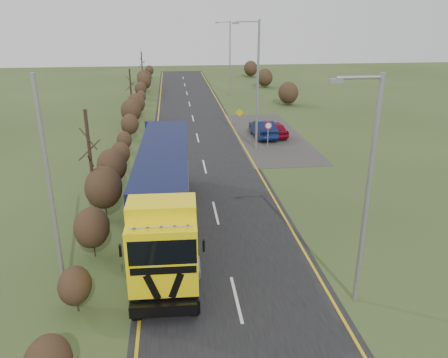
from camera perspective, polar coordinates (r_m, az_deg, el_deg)
ground at (r=21.08m, az=0.02°, el=-9.05°), size 160.00×160.00×0.00m
road at (r=30.13m, az=-2.27°, el=0.39°), size 8.00×120.00×0.02m
layby at (r=40.52m, az=5.79°, el=5.65°), size 6.00×18.00×0.02m
lane_markings at (r=29.83m, az=-2.22°, el=0.22°), size 7.52×116.00×0.01m
hedgerow at (r=27.78m, az=-14.37°, el=1.47°), size 2.24×102.04×6.05m
lorry at (r=21.88m, az=-7.76°, el=-1.19°), size 2.93×15.09×4.19m
car_red_hatchback at (r=40.23m, az=6.54°, el=6.51°), size 2.16×4.22×1.37m
car_blue_sedan at (r=39.82m, az=5.11°, el=6.54°), size 1.88×4.77×1.55m
streetlight_near at (r=16.19m, az=18.05°, el=-0.88°), size 1.86×0.18×8.72m
streetlight_mid at (r=35.18m, az=4.20°, el=12.75°), size 2.15×0.20×10.15m
streetlight_far at (r=60.39m, az=0.66°, el=15.87°), size 2.06×0.19×9.72m
left_pole at (r=16.62m, az=-21.63°, el=-2.38°), size 0.16×0.16×8.73m
speed_sign at (r=36.28m, az=5.79°, el=6.38°), size 0.62×0.10×2.24m
warning_board at (r=42.16m, az=2.04°, el=8.14°), size 0.80×0.11×2.10m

